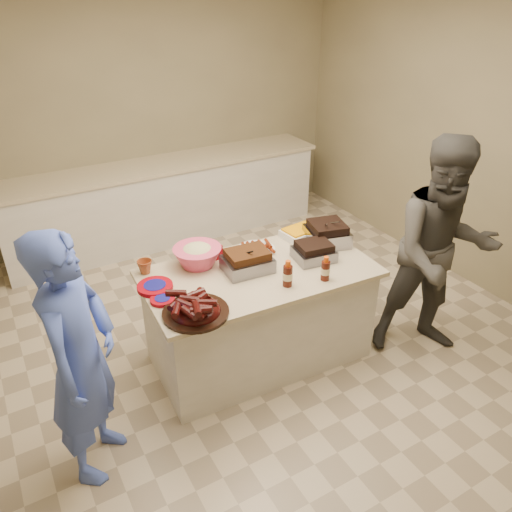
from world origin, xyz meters
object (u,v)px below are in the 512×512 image
roasting_pan (326,243)px  rib_platter (196,314)px  mustard_bottle (248,271)px  coleslaw_bowl (198,265)px  plastic_cup (146,273)px  guest_blue (103,457)px  guest_gray (422,344)px  bbq_bottle_a (287,285)px  bbq_bottle_b (325,280)px  island (259,355)px

roasting_pan → rib_platter: bearing=-150.4°
mustard_bottle → coleslaw_bowl: bearing=137.5°
rib_platter → plastic_cup: bearing=99.9°
roasting_pan → guest_blue: roasting_pan is taller
rib_platter → mustard_bottle: 0.62m
rib_platter → roasting_pan: bearing=15.5°
guest_blue → guest_gray: size_ratio=0.92×
bbq_bottle_a → plastic_cup: (-0.80, 0.65, 0.00)m
roasting_pan → guest_blue: 2.23m
rib_platter → coleslaw_bowl: coleslaw_bowl is taller
plastic_cup → bbq_bottle_a: bearing=-39.2°
bbq_bottle_b → island: bearing=135.7°
bbq_bottle_a → island: bearing=104.7°
bbq_bottle_a → bbq_bottle_b: bbq_bottle_a is taller
coleslaw_bowl → bbq_bottle_b: coleslaw_bowl is taller
bbq_bottle_a → mustard_bottle: bbq_bottle_a is taller
coleslaw_bowl → guest_gray: bearing=-28.0°
rib_platter → guest_gray: (1.86, -0.30, -0.80)m
rib_platter → roasting_pan: 1.35m
mustard_bottle → plastic_cup: mustard_bottle is taller
roasting_pan → bbq_bottle_a: 0.71m
island → bbq_bottle_b: size_ratio=9.14×
rib_platter → mustard_bottle: size_ratio=3.55×
coleslaw_bowl → guest_blue: (-1.00, -0.65, -0.80)m
roasting_pan → bbq_bottle_b: 0.55m
coleslaw_bowl → guest_blue: bearing=-147.0°
plastic_cup → bbq_bottle_b: bearing=-33.9°
roasting_pan → plastic_cup: (-1.41, 0.28, 0.00)m
bbq_bottle_b → plastic_cup: 1.29m
mustard_bottle → rib_platter: bearing=-151.6°
bbq_bottle_a → bbq_bottle_b: size_ratio=1.06×
coleslaw_bowl → guest_gray: size_ratio=0.20×
coleslaw_bowl → mustard_bottle: size_ratio=2.97×
rib_platter → mustard_bottle: rib_platter is taller
guest_blue → bbq_bottle_a: bearing=-51.4°
island → coleslaw_bowl: coleslaw_bowl is taller
bbq_bottle_a → plastic_cup: size_ratio=1.81×
guest_gray → island: bearing=-177.1°
rib_platter → coleslaw_bowl: size_ratio=1.20×
bbq_bottle_a → plastic_cup: bbq_bottle_a is taller
coleslaw_bowl → guest_gray: 1.98m
roasting_pan → bbq_bottle_a: size_ratio=1.57×
bbq_bottle_a → guest_blue: size_ratio=0.12×
island → plastic_cup: plastic_cup is taller
bbq_bottle_b → plastic_cup: (-1.07, 0.72, 0.00)m
roasting_pan → bbq_bottle_a: bearing=-134.8°
bbq_bottle_a → mustard_bottle: 0.34m
plastic_cup → guest_blue: size_ratio=0.07×
coleslaw_bowl → plastic_cup: coleslaw_bowl is taller
bbq_bottle_b → guest_blue: 1.87m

